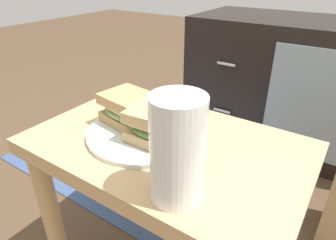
% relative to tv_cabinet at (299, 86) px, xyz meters
% --- Properties ---
extents(side_table, '(0.56, 0.36, 0.46)m').
position_rel_tv_cabinet_xyz_m(side_table, '(-0.08, -0.95, 0.08)').
color(side_table, tan).
rests_on(side_table, ground).
extents(tv_cabinet, '(0.96, 0.46, 0.58)m').
position_rel_tv_cabinet_xyz_m(tv_cabinet, '(0.00, 0.00, 0.00)').
color(tv_cabinet, black).
rests_on(tv_cabinet, ground).
extents(area_rug, '(0.95, 0.62, 0.01)m').
position_rel_tv_cabinet_xyz_m(area_rug, '(-0.56, -0.57, -0.29)').
color(area_rug, '#384C72').
rests_on(area_rug, ground).
extents(plate, '(0.25, 0.25, 0.01)m').
position_rel_tv_cabinet_xyz_m(plate, '(-0.13, -0.95, 0.17)').
color(plate, silver).
rests_on(plate, side_table).
extents(sandwich_front, '(0.15, 0.12, 0.07)m').
position_rel_tv_cabinet_xyz_m(sandwich_front, '(-0.18, -0.94, 0.21)').
color(sandwich_front, tan).
rests_on(sandwich_front, plate).
extents(sandwich_back, '(0.14, 0.11, 0.07)m').
position_rel_tv_cabinet_xyz_m(sandwich_back, '(-0.09, -0.96, 0.21)').
color(sandwich_back, tan).
rests_on(sandwich_back, plate).
extents(beer_glass, '(0.08, 0.08, 0.17)m').
position_rel_tv_cabinet_xyz_m(beer_glass, '(0.02, -1.07, 0.25)').
color(beer_glass, silver).
rests_on(beer_glass, side_table).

